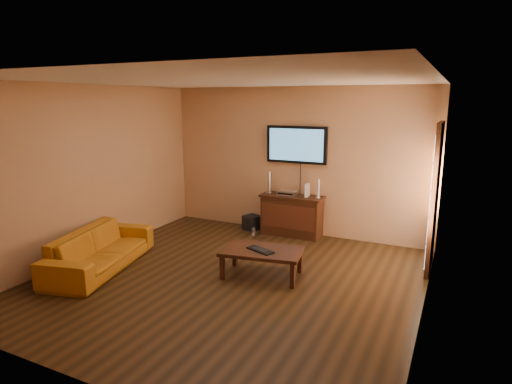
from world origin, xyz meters
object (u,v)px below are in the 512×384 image
Objects in this scene: sofa at (100,243)px; keyboard at (260,250)px; av_receiver at (287,193)px; television at (296,145)px; coffee_table at (262,253)px; subwoofer at (252,222)px; game_console at (307,190)px; media_console at (292,215)px; speaker_left at (269,183)px; speaker_right at (318,189)px; bottle at (254,232)px.

sofa reaches higher than keyboard.
television is at bearing 58.33° from av_receiver.
coffee_table is 4.40× the size of subwoofer.
media_console is at bearing -177.32° from game_console.
speaker_left is at bearing -43.29° from sofa.
av_receiver is (-0.10, -0.16, -0.87)m from television.
subwoofer is 2.33m from keyboard.
av_receiver is (-0.58, 0.00, -0.12)m from speaker_right.
keyboard is (0.31, -2.02, 0.03)m from media_console.
av_receiver is at bearing -122.49° from television.
bottle is (0.23, -0.40, -0.05)m from subwoofer.
television is at bearing 161.54° from speaker_right.
speaker_left is 0.88m from subwoofer.
game_console is (0.28, -0.15, -0.79)m from television.
bottle is 0.41× the size of keyboard.
bottle is at bearing -158.59° from speaker_right.
keyboard is at bearing -87.25° from sofa.
speaker_right reaches higher than coffee_table.
av_receiver is at bearing -48.67° from sofa.
subwoofer is at bearing 119.35° from keyboard.
sofa is (-2.29, -0.76, 0.04)m from coffee_table.
game_console is at bearing 176.27° from speaker_right.
media_console is 0.72m from speaker_right.
coffee_table is 2.07m from av_receiver.
sofa is at bearing -126.08° from media_console.
television reaches higher than sofa.
media_console is at bearing -12.88° from av_receiver.
speaker_right is 2.11m from keyboard.
television is 3.74m from sofa.
speaker_left reaches higher than coffee_table.
coffee_table is 2.06m from speaker_right.
sofa reaches higher than coffee_table.
speaker_right reaches higher than subwoofer.
speaker_right is at bearing -56.22° from sofa.
speaker_left is 2.22× the size of bottle.
keyboard is at bearing -69.02° from speaker_left.
game_console is at bearing -28.01° from television.
television is 0.95× the size of coffee_table.
sofa reaches higher than bottle.
game_console is at bearing 22.31° from subwoofer.
subwoofer is 1.51× the size of bottle.
av_receiver reaches higher than keyboard.
media_console is at bearing 98.82° from keyboard.
game_console is 1.32m from subwoofer.
subwoofer is 0.61× the size of keyboard.
keyboard is (2.29, 0.70, 0.02)m from sofa.
game_console is at bearing 90.97° from coffee_table.
speaker_left is 0.75m from game_console.
coffee_table is 2.06m from game_console.
television is at bearing 147.80° from game_console.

